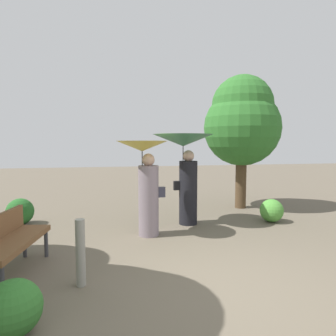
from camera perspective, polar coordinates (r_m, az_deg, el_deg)
ground_plane at (r=3.95m, az=9.15°, el=-22.59°), size 40.00×40.00×0.00m
person_left at (r=5.74m, az=-4.33°, el=-1.25°), size 0.99×0.99×1.86m
person_right at (r=6.54m, az=3.28°, el=1.92°), size 1.33×1.33×2.01m
park_bench at (r=4.67m, az=-28.50°, el=-11.96°), size 0.73×1.56×0.83m
tree_near_right at (r=8.50m, az=14.10°, el=8.79°), size 2.10×2.10×3.68m
bush_path_left at (r=7.28m, az=19.37°, el=-7.76°), size 0.53×0.53×0.53m
bush_path_right at (r=3.39m, az=-27.76°, el=-22.83°), size 0.54×0.54×0.54m
bush_behind_bench at (r=7.42m, az=-26.65°, el=-7.53°), size 0.59×0.59×0.59m
path_marker_post at (r=4.04m, az=-16.53°, el=-15.40°), size 0.12×0.12×0.86m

